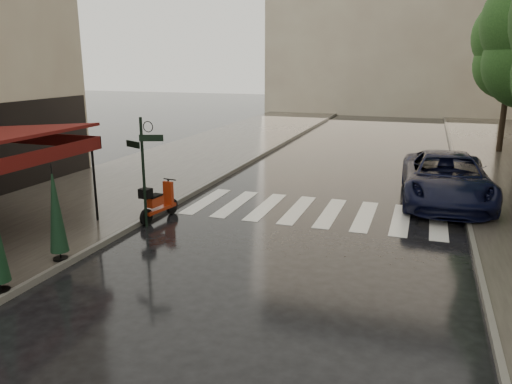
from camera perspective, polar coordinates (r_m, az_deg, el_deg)
The scene contains 10 objects.
ground at distance 11.56m, azimuth -14.92°, elevation -8.99°, with size 120.00×120.00×0.00m, color black.
sidewalk_near at distance 23.69m, azimuth -8.09°, elevation 3.64°, with size 6.00×60.00×0.12m, color #38332D.
curb_near at distance 22.49m, azimuth -1.12°, elevation 3.24°, with size 0.12×60.00×0.16m, color #595651.
curb_far at distance 21.24m, azimuth 22.09°, elevation 1.46°, with size 0.12×60.00×0.16m, color #595651.
crosswalk at distance 15.71m, azimuth 6.63°, elevation -2.19°, with size 7.85×3.20×0.01m.
signpost at distance 14.05m, azimuth -12.76°, elevation 3.20°, with size 1.17×0.29×3.10m.
tree_far at distance 27.97m, azimuth 27.26°, elevation 15.01°, with size 3.80×3.80×8.16m.
scooter at distance 14.95m, azimuth -11.16°, elevation -1.22°, with size 0.57×1.69×1.11m.
parked_car at distance 17.57m, azimuth 20.90°, elevation 1.46°, with size 2.71×5.87×1.63m, color black.
parasol_back at distance 12.08m, azimuth -21.92°, elevation -1.94°, with size 0.41×0.41×2.21m.
Camera 1 is at (6.08, -8.72, 4.55)m, focal length 35.00 mm.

